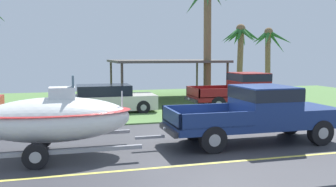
% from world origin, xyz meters
% --- Properties ---
extents(ground, '(36.00, 22.00, 0.11)m').
position_xyz_m(ground, '(0.00, 8.38, -0.01)').
color(ground, '#38383D').
extents(pickup_truck_towing, '(5.78, 2.00, 1.84)m').
position_xyz_m(pickup_truck_towing, '(2.07, -0.01, 1.02)').
color(pickup_truck_towing, navy).
rests_on(pickup_truck_towing, ground).
extents(boat_on_trailer, '(5.54, 2.38, 2.28)m').
position_xyz_m(boat_on_trailer, '(-4.41, -0.01, 1.06)').
color(boat_on_trailer, gray).
rests_on(boat_on_trailer, ground).
extents(parked_pickup_background, '(5.75, 1.99, 1.90)m').
position_xyz_m(parked_pickup_background, '(5.16, 6.94, 1.05)').
color(parked_pickup_background, maroon).
rests_on(parked_pickup_background, ground).
extents(parked_sedan_near, '(4.56, 1.93, 1.38)m').
position_xyz_m(parked_sedan_near, '(-2.18, 7.40, 0.67)').
color(parked_sedan_near, beige).
rests_on(parked_sedan_near, ground).
extents(carport_awning, '(6.69, 5.72, 2.52)m').
position_xyz_m(carport_awning, '(1.90, 11.74, 2.41)').
color(carport_awning, '#4C4238').
rests_on(carport_awning, ground).
extents(palm_tree_near_left, '(2.79, 2.91, 7.27)m').
position_xyz_m(palm_tree_near_left, '(3.76, 9.44, 5.23)').
color(palm_tree_near_left, brown).
rests_on(palm_tree_near_left, ground).
extents(palm_tree_near_right, '(3.56, 3.08, 5.06)m').
position_xyz_m(palm_tree_near_right, '(8.07, 13.75, 3.81)').
color(palm_tree_near_right, brown).
rests_on(palm_tree_near_right, ground).
extents(palm_tree_far_left, '(2.82, 3.01, 4.94)m').
position_xyz_m(palm_tree_far_left, '(10.97, 14.77, 3.55)').
color(palm_tree_far_left, brown).
rests_on(palm_tree_far_left, ground).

